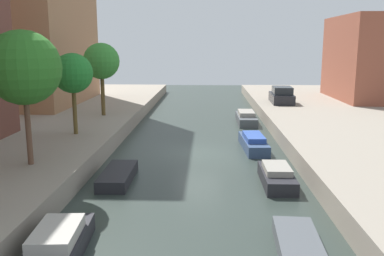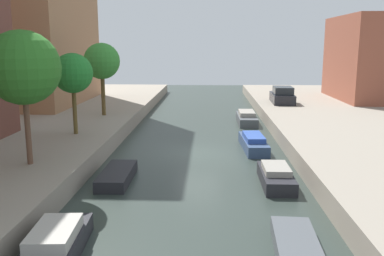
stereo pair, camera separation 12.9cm
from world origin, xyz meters
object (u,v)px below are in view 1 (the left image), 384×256
object	(u,v)px
moored_boat_right_1	(301,253)
moored_boat_right_3	(253,143)
street_tree_3	(101,62)
moored_boat_right_2	(277,176)
street_tree_1	(24,68)
moored_boat_left_2	(118,176)
parked_car	(282,96)
moored_boat_right_4	(246,118)
street_tree_2	(73,74)
moored_boat_left_1	(58,245)

from	to	relation	value
moored_boat_right_1	moored_boat_right_3	world-z (taller)	moored_boat_right_3
street_tree_3	moored_boat_right_2	size ratio (longest dim) A/B	1.51
street_tree_1	moored_boat_left_2	xyz separation A→B (m)	(3.70, 0.74, -4.96)
parked_car	moored_boat_left_2	world-z (taller)	parked_car
street_tree_3	moored_boat_right_4	distance (m)	12.09
street_tree_1	parked_car	distance (m)	25.42
street_tree_2	street_tree_3	world-z (taller)	street_tree_3
street_tree_2	moored_boat_left_1	size ratio (longest dim) A/B	1.20
moored_boat_left_1	moored_boat_right_4	xyz separation A→B (m)	(7.50, 21.92, 0.02)
moored_boat_left_1	moored_boat_left_2	size ratio (longest dim) A/B	1.10
street_tree_1	street_tree_2	distance (m)	6.47
street_tree_2	parked_car	bearing A→B (deg)	44.11
street_tree_1	moored_boat_left_1	distance (m)	8.66
street_tree_2	moored_boat_right_1	bearing A→B (deg)	-50.24
parked_car	moored_boat_right_3	world-z (taller)	parked_car
parked_car	moored_boat_right_4	world-z (taller)	parked_car
moored_boat_left_1	moored_boat_right_2	bearing A→B (deg)	42.68
moored_boat_right_2	moored_boat_right_3	distance (m)	6.46
street_tree_2	moored_boat_right_3	xyz separation A→B (m)	(10.59, 0.64, -4.15)
street_tree_1	moored_boat_right_2	distance (m)	12.00
street_tree_1	moored_boat_right_1	size ratio (longest dim) A/B	1.40
moored_boat_left_2	moored_boat_right_3	size ratio (longest dim) A/B	0.79
moored_boat_left_1	moored_boat_right_4	bearing A→B (deg)	71.11
moored_boat_left_1	moored_boat_right_1	world-z (taller)	moored_boat_left_1
street_tree_3	moored_boat_right_2	xyz separation A→B (m)	(10.95, -12.53, -4.62)
moored_boat_right_1	moored_boat_right_4	size ratio (longest dim) A/B	0.95
street_tree_1	moored_boat_right_3	size ratio (longest dim) A/B	1.27
street_tree_2	moored_boat_right_2	xyz separation A→B (m)	(10.95, -5.82, -4.18)
moored_boat_right_4	moored_boat_left_2	bearing A→B (deg)	-115.91
parked_car	moored_boat_left_2	distance (m)	22.62
street_tree_1	street_tree_2	size ratio (longest dim) A/B	1.23
street_tree_1	street_tree_3	world-z (taller)	street_tree_1
street_tree_2	moored_boat_right_4	xyz separation A→B (m)	(10.92, 9.16, -4.13)
moored_boat_left_1	moored_boat_right_3	xyz separation A→B (m)	(7.17, 13.40, 0.00)
moored_boat_left_1	moored_boat_right_1	size ratio (longest dim) A/B	0.95
parked_car	street_tree_3	bearing A→B (deg)	-153.07
street_tree_2	parked_car	size ratio (longest dim) A/B	1.10
moored_boat_left_2	moored_boat_right_1	bearing A→B (deg)	-45.55
parked_car	moored_boat_left_1	size ratio (longest dim) A/B	1.09
moored_boat_right_3	moored_boat_right_4	xyz separation A→B (m)	(0.33, 8.52, 0.02)
street_tree_3	moored_boat_right_2	bearing A→B (deg)	-48.84
street_tree_1	moored_boat_left_2	distance (m)	6.23
parked_car	moored_boat_right_3	distance (m)	14.09
street_tree_2	moored_boat_left_1	bearing A→B (deg)	-75.00
parked_car	moored_boat_left_2	bearing A→B (deg)	-118.71
moored_boat_left_2	moored_boat_right_2	size ratio (longest dim) A/B	1.02
moored_boat_right_1	street_tree_2	bearing A→B (deg)	129.76
street_tree_2	parked_car	distance (m)	20.47
moored_boat_right_4	street_tree_2	bearing A→B (deg)	-140.02
street_tree_3	moored_boat_right_3	distance (m)	13.04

